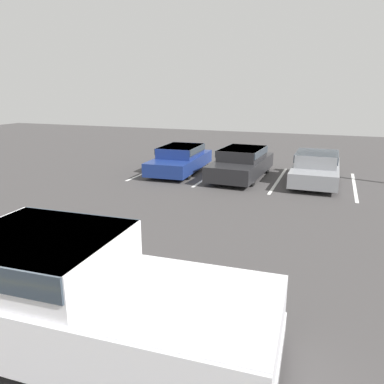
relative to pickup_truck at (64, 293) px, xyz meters
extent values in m
plane|color=#423F3F|center=(-0.85, -0.08, -0.86)|extent=(60.00, 60.00, 0.00)
cube|color=white|center=(-4.56, 11.82, -0.86)|extent=(0.12, 4.88, 0.01)
cube|color=white|center=(-1.60, 11.82, -0.86)|extent=(0.12, 4.88, 0.01)
cube|color=white|center=(1.36, 11.82, -0.86)|extent=(0.12, 4.88, 0.01)
cube|color=white|center=(4.32, 11.82, -0.86)|extent=(0.12, 4.88, 0.01)
cube|color=silver|center=(-0.01, 0.00, -0.18)|extent=(6.17, 2.38, 0.87)
cube|color=silver|center=(-0.32, -0.02, 0.56)|extent=(2.28, 2.01, 0.61)
cube|color=#2D3842|center=(-0.32, -0.02, 0.70)|extent=(2.24, 2.07, 0.34)
cube|color=silver|center=(1.90, 0.10, 0.21)|extent=(2.35, 2.10, 0.13)
cube|color=silver|center=(2.94, 0.15, -0.49)|extent=(0.31, 2.12, 0.28)
cylinder|color=black|center=(1.76, 0.94, -0.45)|extent=(0.84, 0.37, 0.82)
cylinder|color=#ADADB2|center=(1.76, 0.94, -0.45)|extent=(0.47, 0.37, 0.45)
cylinder|color=black|center=(-1.88, 0.76, -0.45)|extent=(0.84, 0.37, 0.82)
cylinder|color=#ADADB2|center=(-1.88, 0.76, -0.45)|extent=(0.47, 0.37, 0.45)
cube|color=navy|center=(-3.13, 11.87, -0.41)|extent=(2.03, 4.57, 0.57)
cube|color=navy|center=(-3.14, 11.96, 0.10)|extent=(1.70, 2.41, 0.46)
cube|color=#2D3842|center=(-3.14, 11.96, 0.20)|extent=(1.77, 2.37, 0.28)
cylinder|color=black|center=(-2.30, 10.61, -0.56)|extent=(0.27, 0.61, 0.60)
cylinder|color=#ADADB2|center=(-2.30, 10.61, -0.56)|extent=(0.26, 0.34, 0.33)
cylinder|color=black|center=(-3.83, 10.53, -0.56)|extent=(0.27, 0.61, 0.60)
cylinder|color=#ADADB2|center=(-3.83, 10.53, -0.56)|extent=(0.26, 0.34, 0.33)
cylinder|color=black|center=(-2.44, 13.20, -0.56)|extent=(0.27, 0.61, 0.60)
cylinder|color=#ADADB2|center=(-2.44, 13.20, -0.56)|extent=(0.26, 0.34, 0.33)
cylinder|color=black|center=(-3.97, 13.12, -0.56)|extent=(0.27, 0.61, 0.60)
cylinder|color=#ADADB2|center=(-3.97, 13.12, -0.56)|extent=(0.26, 0.34, 0.33)
cube|color=#232326|center=(-0.24, 11.78, -0.38)|extent=(2.01, 4.63, 0.62)
cube|color=#232326|center=(-0.24, 11.87, 0.17)|extent=(1.70, 2.44, 0.47)
cube|color=#2D3842|center=(-0.24, 11.87, 0.26)|extent=(1.77, 2.39, 0.28)
cylinder|color=black|center=(0.48, 10.43, -0.55)|extent=(0.26, 0.64, 0.63)
cylinder|color=#ADADB2|center=(0.48, 10.43, -0.55)|extent=(0.26, 0.35, 0.35)
cylinder|color=black|center=(-1.08, 10.49, -0.55)|extent=(0.26, 0.64, 0.63)
cylinder|color=#ADADB2|center=(-1.08, 10.49, -0.55)|extent=(0.26, 0.35, 0.35)
cylinder|color=black|center=(0.60, 13.07, -0.55)|extent=(0.26, 0.64, 0.63)
cylinder|color=#ADADB2|center=(0.60, 13.07, -0.55)|extent=(0.26, 0.35, 0.35)
cylinder|color=black|center=(-0.96, 13.14, -0.55)|extent=(0.26, 0.64, 0.63)
cylinder|color=#ADADB2|center=(-0.96, 13.14, -0.55)|extent=(0.26, 0.35, 0.35)
cube|color=gray|center=(2.82, 11.86, -0.40)|extent=(1.77, 4.22, 0.56)
cube|color=gray|center=(2.82, 11.95, 0.13)|extent=(1.55, 2.20, 0.50)
cube|color=#2D3842|center=(2.82, 11.95, 0.23)|extent=(1.62, 2.15, 0.30)
cylinder|color=black|center=(3.58, 10.64, -0.53)|extent=(0.21, 0.67, 0.67)
cylinder|color=#ADADB2|center=(3.58, 10.64, -0.53)|extent=(0.22, 0.37, 0.37)
cylinder|color=black|center=(2.05, 10.64, -0.53)|extent=(0.21, 0.67, 0.67)
cylinder|color=#ADADB2|center=(2.05, 10.64, -0.53)|extent=(0.22, 0.37, 0.37)
cylinder|color=black|center=(3.58, 13.09, -0.53)|extent=(0.21, 0.67, 0.67)
cylinder|color=#ADADB2|center=(3.58, 13.09, -0.53)|extent=(0.22, 0.37, 0.37)
cylinder|color=black|center=(2.05, 13.09, -0.53)|extent=(0.21, 0.67, 0.67)
cylinder|color=#ADADB2|center=(2.05, 13.09, -0.53)|extent=(0.22, 0.37, 0.37)
camera|label=1|loc=(3.40, -3.81, 2.81)|focal=35.00mm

